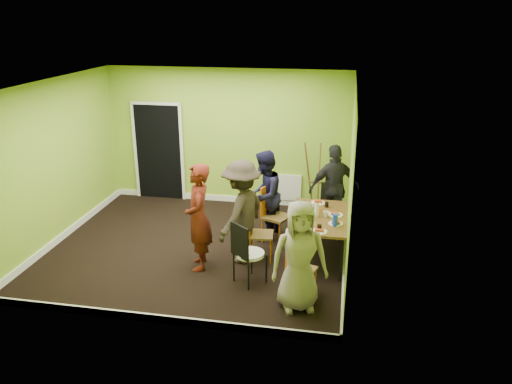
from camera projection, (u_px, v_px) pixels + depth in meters
ground at (199, 247)px, 8.64m from camera, size 5.00×5.00×0.00m
room_walls at (196, 193)px, 8.34m from camera, size 5.04×4.54×2.82m
dining_table at (319, 219)px, 8.03m from camera, size 0.90×1.50×0.75m
chair_left_far at (272, 211)px, 8.70m from camera, size 0.55×0.55×1.02m
chair_left_near at (256, 229)px, 8.06m from camera, size 0.43×0.42×0.94m
chair_back_end at (331, 199)px, 8.99m from camera, size 0.39×0.46×0.94m
chair_front_end at (300, 267)px, 6.95m from camera, size 0.46×0.46×0.88m
chair_bentwood at (246, 251)px, 7.31m from camera, size 0.54×0.54×0.99m
easel at (319, 181)px, 9.61m from camera, size 0.62×0.58×1.54m
plate_near_left at (307, 207)px, 8.35m from camera, size 0.23×0.23×0.01m
plate_near_right at (303, 227)px, 7.60m from camera, size 0.25×0.25×0.01m
plate_far_back at (318, 203)px, 8.54m from camera, size 0.24×0.24×0.01m
plate_far_front at (319, 231)px, 7.44m from camera, size 0.24×0.24×0.01m
plate_wall_back at (335, 215)px, 8.04m from camera, size 0.25×0.25×0.01m
plate_wall_front at (336, 224)px, 7.71m from camera, size 0.22×0.22×0.01m
thermos at (317, 209)px, 7.97m from camera, size 0.07×0.07×0.24m
blue_bottle at (335, 220)px, 7.61m from camera, size 0.08×0.08×0.19m
orange_bottle at (320, 210)px, 8.13m from camera, size 0.03×0.03×0.08m
glass_mid at (315, 206)px, 8.27m from camera, size 0.06×0.06×0.09m
glass_back at (327, 205)px, 8.35m from camera, size 0.06×0.06×0.09m
glass_front at (319, 227)px, 7.47m from camera, size 0.07×0.07×0.09m
cup_a at (310, 216)px, 7.89m from camera, size 0.12×0.12×0.10m
cup_b at (326, 214)px, 7.96m from camera, size 0.10×0.10×0.09m
person_standing at (198, 217)px, 7.69m from camera, size 0.56×0.71×1.71m
person_left_far at (264, 195)px, 8.74m from camera, size 0.72×0.87×1.61m
person_left_near at (242, 212)px, 7.90m from camera, size 0.96×1.25×1.70m
person_back_end at (334, 188)px, 9.06m from camera, size 1.03×0.72×1.63m
person_front_end at (299, 256)px, 6.64m from camera, size 0.87×0.70×1.56m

